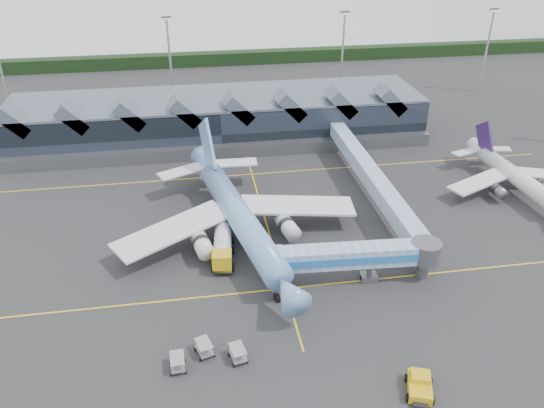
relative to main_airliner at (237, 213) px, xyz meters
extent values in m
plane|color=#28282A|center=(5.03, -6.23, -4.30)|extent=(260.00, 260.00, 0.00)
cube|color=yellow|center=(5.03, -14.23, -4.30)|extent=(120.00, 0.25, 0.01)
cube|color=yellow|center=(5.03, 21.77, -4.30)|extent=(120.00, 0.25, 0.01)
cube|color=yellow|center=(5.03, 3.77, -4.30)|extent=(0.25, 60.00, 0.01)
cube|color=black|center=(5.03, 103.77, -2.30)|extent=(260.00, 4.00, 4.00)
cube|color=black|center=(0.03, 41.77, 0.20)|extent=(90.00, 20.00, 9.00)
cube|color=#505C6B|center=(0.03, 41.77, 4.90)|extent=(90.00, 20.00, 0.60)
cube|color=slate|center=(0.03, 30.77, -3.00)|extent=(90.00, 2.50, 2.60)
cube|color=#505C6B|center=(-39.97, 34.77, 5.00)|extent=(6.43, 6.00, 6.43)
cube|color=#505C6B|center=(-28.97, 34.77, 5.00)|extent=(6.43, 6.00, 6.43)
cube|color=#505C6B|center=(-17.97, 34.77, 5.00)|extent=(6.43, 6.00, 6.43)
cube|color=#505C6B|center=(-6.97, 34.77, 5.00)|extent=(6.43, 6.00, 6.43)
cube|color=#505C6B|center=(4.03, 34.77, 5.00)|extent=(6.43, 6.00, 6.43)
cube|color=#505C6B|center=(15.03, 34.77, 5.00)|extent=(6.43, 6.00, 6.43)
cube|color=#505C6B|center=(26.03, 34.77, 5.00)|extent=(6.43, 6.00, 6.43)
cube|color=#505C6B|center=(37.03, 34.77, 5.00)|extent=(6.43, 6.00, 6.43)
cylinder|color=#93979B|center=(-49.97, 63.77, 6.70)|extent=(0.56, 0.56, 22.00)
cylinder|color=#93979B|center=(-9.97, 65.77, 6.70)|extent=(0.56, 0.56, 22.00)
cube|color=slate|center=(-9.97, 65.77, 17.70)|extent=(2.40, 0.50, 0.90)
cylinder|color=#93979B|center=(35.03, 65.77, 6.70)|extent=(0.56, 0.56, 22.00)
cube|color=slate|center=(35.03, 65.77, 17.70)|extent=(2.40, 0.50, 0.90)
cylinder|color=#93979B|center=(75.03, 63.77, 6.70)|extent=(0.56, 0.56, 22.00)
cube|color=slate|center=(75.03, 63.77, 17.70)|extent=(2.40, 0.50, 0.90)
cylinder|color=#6394C8|center=(0.31, -1.45, 0.02)|extent=(10.67, 32.58, 4.00)
cone|color=#6394C8|center=(4.26, -20.05, 0.02)|extent=(5.07, 6.28, 4.00)
cube|color=black|center=(4.41, -20.73, 0.86)|extent=(1.56, 0.64, 0.48)
cone|color=#6394C8|center=(-3.84, 18.05, 0.32)|extent=(5.46, 8.09, 4.00)
cube|color=silver|center=(-9.99, -2.26, -0.68)|extent=(18.78, 14.32, 1.32)
cube|color=silver|center=(10.05, 2.00, -0.68)|extent=(18.73, 7.89, 1.32)
cylinder|color=silver|center=(-5.89, -5.14, -1.68)|extent=(3.59, 5.96, 2.48)
cylinder|color=silver|center=(7.47, -2.30, -1.68)|extent=(3.59, 5.96, 2.48)
cube|color=#6394C8|center=(-3.45, 16.23, 4.50)|extent=(2.60, 10.13, 11.04)
cube|color=silver|center=(-8.37, 15.66, 0.32)|extent=(8.92, 6.58, 0.26)
cube|color=silver|center=(1.27, 17.71, 0.32)|extent=(8.45, 3.53, 0.26)
cylinder|color=slate|center=(3.49, -16.42, -3.14)|extent=(0.30, 0.30, 2.32)
cylinder|color=slate|center=(-3.31, -0.80, -3.14)|extent=(0.30, 0.30, 2.32)
cylinder|color=slate|center=(3.35, 0.62, -3.14)|extent=(0.30, 0.30, 2.32)
cylinder|color=black|center=(3.49, -16.42, -3.89)|extent=(0.77, 1.55, 1.48)
cylinder|color=silver|center=(51.40, 6.22, -1.09)|extent=(4.29, 21.01, 2.98)
cone|color=silver|center=(50.59, 19.01, -0.86)|extent=(3.28, 4.95, 2.98)
cube|color=silver|center=(44.38, 6.73, -1.61)|extent=(12.96, 8.17, 1.00)
cylinder|color=slate|center=(46.86, 4.43, -2.35)|extent=(2.07, 3.69, 1.85)
cylinder|color=slate|center=(56.14, 5.02, -2.35)|extent=(2.07, 3.69, 1.85)
cube|color=#321A4F|center=(50.67, 17.82, 1.89)|extent=(0.87, 6.71, 7.27)
cube|color=silver|center=(47.30, 17.90, -0.86)|extent=(6.05, 3.71, 0.25)
cube|color=silver|center=(54.00, 18.33, -0.86)|extent=(5.97, 3.08, 0.25)
cylinder|color=slate|center=(48.82, 6.95, -3.44)|extent=(0.28, 0.28, 1.73)
cylinder|color=slate|center=(53.87, 7.27, -3.44)|extent=(0.28, 0.28, 1.73)
cube|color=#7EA2D2|center=(14.14, -13.94, 0.02)|extent=(19.36, 4.02, 2.79)
cube|color=#256EBA|center=(14.06, -15.42, 0.02)|extent=(19.20, 1.25, 1.15)
cube|color=#7EA2D2|center=(3.59, -13.31, 0.02)|extent=(2.68, 3.22, 2.88)
cylinder|color=slate|center=(17.02, -14.11, -2.14)|extent=(0.67, 0.67, 4.32)
cube|color=slate|center=(17.02, -14.11, -3.87)|extent=(2.42, 2.06, 0.87)
cylinder|color=black|center=(16.06, -14.05, -3.97)|extent=(0.44, 0.89, 0.87)
cylinder|color=black|center=(17.98, -14.16, -3.97)|extent=(0.44, 0.89, 0.87)
cylinder|color=slate|center=(24.70, -14.56, 0.02)|extent=(4.23, 4.23, 2.88)
cylinder|color=slate|center=(24.70, -14.56, -2.14)|extent=(1.73, 1.73, 4.32)
cube|color=black|center=(-2.80, -5.20, -3.45)|extent=(3.78, 10.51, 0.57)
cube|color=gold|center=(-3.20, -9.07, -2.25)|extent=(2.99, 2.78, 2.51)
cube|color=black|center=(-3.29, -9.98, -1.68)|extent=(2.52, 0.43, 1.14)
cylinder|color=silver|center=(-2.66, -3.84, -1.90)|extent=(3.29, 6.86, 2.63)
sphere|color=silver|center=(-2.32, -0.55, -1.90)|extent=(2.51, 2.51, 2.51)
sphere|color=silver|center=(-3.00, -7.14, -1.90)|extent=(2.51, 2.51, 2.51)
cylinder|color=black|center=(-4.57, -8.47, -3.73)|extent=(0.52, 1.18, 1.14)
cylinder|color=black|center=(-1.73, -8.76, -3.73)|extent=(0.52, 1.18, 1.14)
cylinder|color=black|center=(-4.16, -4.49, -3.73)|extent=(0.52, 1.18, 1.14)
cylinder|color=black|center=(-1.32, -4.78, -3.73)|extent=(0.52, 1.18, 1.14)
cylinder|color=black|center=(-3.87, -1.65, -3.73)|extent=(0.52, 1.18, 1.14)
cylinder|color=black|center=(-1.02, -1.94, -3.73)|extent=(0.52, 1.18, 1.14)
cube|color=gold|center=(16.15, -34.04, -3.52)|extent=(3.64, 4.60, 1.12)
cube|color=gold|center=(16.37, -33.41, -2.68)|extent=(2.48, 2.35, 0.78)
cube|color=black|center=(15.46, -36.05, -3.80)|extent=(1.77, 1.36, 0.34)
cylinder|color=black|center=(14.50, -34.89, -3.86)|extent=(0.61, 0.95, 0.89)
cylinder|color=black|center=(16.93, -35.73, -3.86)|extent=(0.61, 0.95, 0.89)
cylinder|color=black|center=(15.38, -32.36, -3.86)|extent=(0.61, 0.95, 0.89)
cylinder|color=black|center=(17.81, -33.20, -3.86)|extent=(0.61, 0.95, 0.89)
cube|color=#9CA0A5|center=(-6.57, -24.68, -3.68)|extent=(2.27, 2.86, 0.17)
cube|color=#9CA0A5|center=(-6.57, -24.68, -2.60)|extent=(2.27, 2.86, 0.09)
cylinder|color=black|center=(-6.04, -23.56, -4.10)|extent=(0.25, 0.43, 0.41)
cube|color=#9CA0A5|center=(-2.77, -26.19, -3.68)|extent=(2.07, 2.77, 0.17)
cube|color=#9CA0A5|center=(-2.77, -26.19, -2.60)|extent=(2.07, 2.77, 0.09)
cylinder|color=black|center=(-2.13, -25.13, -4.10)|extent=(0.22, 0.43, 0.41)
cube|color=#9CA0A5|center=(-9.67, -26.50, -3.68)|extent=(1.73, 2.59, 0.17)
cube|color=#9CA0A5|center=(-9.67, -26.50, -2.60)|extent=(1.73, 2.59, 0.09)
cylinder|color=black|center=(-8.87, -25.54, -4.10)|extent=(0.16, 0.42, 0.41)
camera|label=1|loc=(-6.01, -70.97, 41.98)|focal=35.00mm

